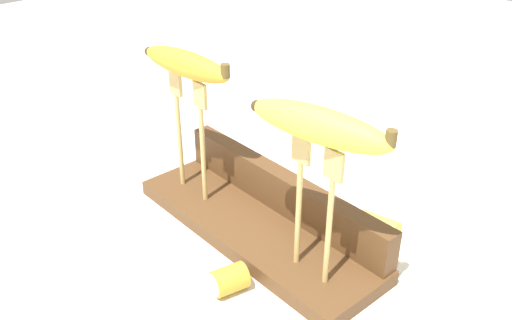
# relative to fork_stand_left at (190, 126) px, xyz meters

# --- Properties ---
(ground_plane) EXTENTS (3.00, 3.00, 0.00)m
(ground_plane) POSITION_rel_fork_stand_left_xyz_m (0.12, 0.02, -0.13)
(ground_plane) COLOR silver
(wooden_board) EXTENTS (0.39, 0.13, 0.02)m
(wooden_board) POSITION_rel_fork_stand_left_xyz_m (0.12, 0.02, -0.12)
(wooden_board) COLOR brown
(wooden_board) RESTS_ON ground
(board_backstop) EXTENTS (0.39, 0.03, 0.06)m
(board_backstop) POSITION_rel_fork_stand_left_xyz_m (0.12, 0.07, -0.08)
(board_backstop) COLOR brown
(board_backstop) RESTS_ON wooden_board
(fork_stand_left) EXTENTS (0.08, 0.01, 0.19)m
(fork_stand_left) POSITION_rel_fork_stand_left_xyz_m (0.00, 0.00, 0.00)
(fork_stand_left) COLOR tan
(fork_stand_left) RESTS_ON wooden_board
(fork_stand_right) EXTENTS (0.08, 0.01, 0.18)m
(fork_stand_right) POSITION_rel_fork_stand_left_xyz_m (0.25, 0.00, -0.00)
(fork_stand_right) COLOR tan
(fork_stand_right) RESTS_ON wooden_board
(banana_raised_left) EXTENTS (0.17, 0.05, 0.04)m
(banana_raised_left) POSITION_rel_fork_stand_left_xyz_m (-0.00, -0.00, 0.09)
(banana_raised_left) COLOR gold
(banana_raised_left) RESTS_ON fork_stand_left
(banana_raised_right) EXTENTS (0.18, 0.07, 0.04)m
(banana_raised_right) POSITION_rel_fork_stand_left_xyz_m (0.25, -0.00, 0.09)
(banana_raised_right) COLOR #DBD147
(banana_raised_right) RESTS_ON fork_stand_right
(banana_chunk_near) EXTENTS (0.04, 0.05, 0.03)m
(banana_chunk_near) POSITION_rel_fork_stand_left_xyz_m (0.19, -0.08, -0.12)
(banana_chunk_near) COLOR gold
(banana_chunk_near) RESTS_ON ground
(banana_chunk_far) EXTENTS (0.06, 0.05, 0.04)m
(banana_chunk_far) POSITION_rel_fork_stand_left_xyz_m (0.24, 0.14, -0.11)
(banana_chunk_far) COLOR #DBD147
(banana_chunk_far) RESTS_ON ground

